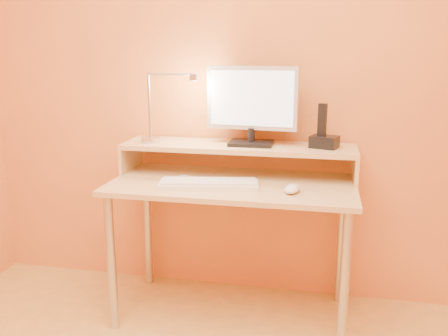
% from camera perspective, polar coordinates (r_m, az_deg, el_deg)
% --- Properties ---
extents(wall_back, '(3.00, 0.04, 2.50)m').
position_cam_1_polar(wall_back, '(2.63, 2.38, 11.44)').
color(wall_back, '#ED9240').
rests_on(wall_back, floor).
extents(desk_leg_fl, '(0.04, 0.04, 0.69)m').
position_cam_1_polar(desk_leg_fl, '(2.46, -13.09, -10.84)').
color(desk_leg_fl, '#B9B8BF').
rests_on(desk_leg_fl, floor).
extents(desk_leg_fr, '(0.04, 0.04, 0.69)m').
position_cam_1_polar(desk_leg_fr, '(2.26, 13.95, -13.17)').
color(desk_leg_fr, '#B9B8BF').
rests_on(desk_leg_fr, floor).
extents(desk_leg_bl, '(0.04, 0.04, 0.69)m').
position_cam_1_polar(desk_leg_bl, '(2.88, -8.96, -6.89)').
color(desk_leg_bl, '#B9B8BF').
rests_on(desk_leg_bl, floor).
extents(desk_leg_br, '(0.04, 0.04, 0.69)m').
position_cam_1_polar(desk_leg_br, '(2.72, 13.59, -8.44)').
color(desk_leg_br, '#B9B8BF').
rests_on(desk_leg_br, floor).
extents(desk_lower, '(1.20, 0.60, 0.02)m').
position_cam_1_polar(desk_lower, '(2.40, 1.02, -1.93)').
color(desk_lower, tan).
rests_on(desk_lower, floor).
extents(shelf_riser_left, '(0.02, 0.30, 0.14)m').
position_cam_1_polar(shelf_riser_left, '(2.68, -10.87, 1.29)').
color(shelf_riser_left, tan).
rests_on(shelf_riser_left, desk_lower).
extents(shelf_riser_right, '(0.02, 0.30, 0.14)m').
position_cam_1_polar(shelf_riser_right, '(2.49, 15.17, 0.08)').
color(shelf_riser_right, tan).
rests_on(shelf_riser_right, desk_lower).
extents(desk_shelf, '(1.20, 0.30, 0.02)m').
position_cam_1_polar(desk_shelf, '(2.50, 1.67, 2.51)').
color(desk_shelf, tan).
rests_on(desk_shelf, desk_lower).
extents(monitor_foot, '(0.22, 0.16, 0.02)m').
position_cam_1_polar(monitor_foot, '(2.49, 3.21, 2.93)').
color(monitor_foot, black).
rests_on(monitor_foot, desk_shelf).
extents(monitor_neck, '(0.04, 0.04, 0.07)m').
position_cam_1_polar(monitor_neck, '(2.48, 3.22, 3.93)').
color(monitor_neck, black).
rests_on(monitor_neck, monitor_foot).
extents(monitor_panel, '(0.47, 0.08, 0.32)m').
position_cam_1_polar(monitor_panel, '(2.47, 3.31, 8.20)').
color(monitor_panel, silver).
rests_on(monitor_panel, monitor_neck).
extents(monitor_back, '(0.42, 0.05, 0.27)m').
position_cam_1_polar(monitor_back, '(2.49, 3.39, 8.25)').
color(monitor_back, black).
rests_on(monitor_back, monitor_panel).
extents(monitor_screen, '(0.42, 0.04, 0.27)m').
position_cam_1_polar(monitor_screen, '(2.45, 3.25, 8.16)').
color(monitor_screen, white).
rests_on(monitor_screen, monitor_panel).
extents(lamp_base, '(0.10, 0.10, 0.02)m').
position_cam_1_polar(lamp_base, '(2.59, -8.62, 3.30)').
color(lamp_base, '#B9B8BF').
rests_on(lamp_base, desk_shelf).
extents(lamp_post, '(0.01, 0.01, 0.33)m').
position_cam_1_polar(lamp_post, '(2.56, -8.76, 7.20)').
color(lamp_post, '#B9B8BF').
rests_on(lamp_post, lamp_base).
extents(lamp_arm, '(0.24, 0.01, 0.01)m').
position_cam_1_polar(lamp_arm, '(2.51, -6.29, 10.92)').
color(lamp_arm, '#B9B8BF').
rests_on(lamp_arm, lamp_post).
extents(lamp_head, '(0.04, 0.04, 0.03)m').
position_cam_1_polar(lamp_head, '(2.48, -3.59, 10.59)').
color(lamp_head, '#B9B8BF').
rests_on(lamp_head, lamp_arm).
extents(lamp_bulb, '(0.03, 0.03, 0.00)m').
position_cam_1_polar(lamp_bulb, '(2.48, -3.59, 10.22)').
color(lamp_bulb, '#FFEAC6').
rests_on(lamp_bulb, lamp_head).
extents(phone_dock, '(0.15, 0.13, 0.06)m').
position_cam_1_polar(phone_dock, '(2.46, 11.70, 3.03)').
color(phone_dock, black).
rests_on(phone_dock, desk_shelf).
extents(phone_handset, '(0.05, 0.04, 0.16)m').
position_cam_1_polar(phone_handset, '(2.44, 11.47, 5.58)').
color(phone_handset, black).
rests_on(phone_handset, phone_dock).
extents(phone_led, '(0.01, 0.00, 0.04)m').
position_cam_1_polar(phone_led, '(2.41, 12.76, 2.76)').
color(phone_led, '#3774FF').
rests_on(phone_led, phone_dock).
extents(keyboard, '(0.49, 0.23, 0.02)m').
position_cam_1_polar(keyboard, '(2.31, -1.81, -1.95)').
color(keyboard, white).
rests_on(keyboard, desk_lower).
extents(mouse, '(0.09, 0.13, 0.04)m').
position_cam_1_polar(mouse, '(2.23, 7.99, -2.43)').
color(mouse, silver).
rests_on(mouse, desk_lower).
extents(remote_control, '(0.06, 0.16, 0.02)m').
position_cam_1_polar(remote_control, '(2.38, -5.08, -1.56)').
color(remote_control, white).
rests_on(remote_control, desk_lower).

